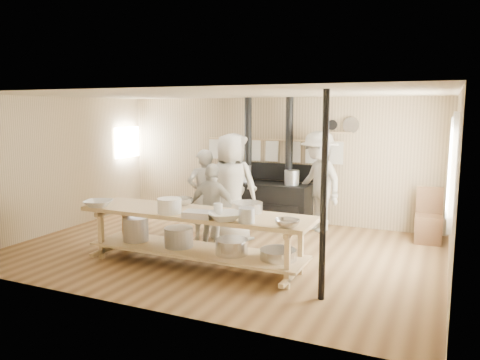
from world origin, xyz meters
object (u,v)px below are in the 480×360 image
object	(u,v)px
chair	(428,226)
roasting_pan	(198,214)
stove	(267,198)
cook_right	(213,209)
cook_far_left	(204,195)
cook_by_window	(318,181)
prep_table	(195,233)
cook_left	(235,186)
cook_center	(230,188)

from	to	relation	value
chair	roasting_pan	size ratio (longest dim) A/B	2.41
stove	chair	size ratio (longest dim) A/B	2.66
stove	cook_right	bearing A→B (deg)	-91.37
cook_far_left	chair	bearing A→B (deg)	156.48
cook_far_left	roasting_pan	bearing A→B (deg)	71.57
cook_by_window	chair	world-z (taller)	cook_by_window
cook_right	roasting_pan	bearing A→B (deg)	108.73
prep_table	cook_by_window	xyz separation A→B (m)	(1.13, 2.85, 0.45)
stove	cook_left	size ratio (longest dim) A/B	1.34
cook_far_left	cook_left	bearing A→B (deg)	169.17
stove	cook_right	distance (m)	2.34
cook_center	chair	distance (m)	3.61
cook_far_left	roasting_pan	xyz separation A→B (m)	(0.84, -1.71, 0.07)
cook_by_window	chair	distance (m)	2.14
chair	cook_right	bearing A→B (deg)	-148.94
cook_left	cook_center	world-z (taller)	cook_center
chair	cook_by_window	bearing A→B (deg)	176.87
cook_center	cook_right	distance (m)	0.76
cook_left	roasting_pan	bearing A→B (deg)	129.10
cook_right	stove	bearing A→B (deg)	-88.76
cook_left	cook_center	distance (m)	0.30
stove	cook_left	xyz separation A→B (m)	(-0.12, -1.31, 0.45)
prep_table	cook_far_left	world-z (taller)	cook_far_left
prep_table	roasting_pan	size ratio (longest dim) A/B	8.86
prep_table	chair	world-z (taller)	chair
cook_by_window	stove	bearing A→B (deg)	-147.95
cook_center	roasting_pan	size ratio (longest dim) A/B	4.78
cook_far_left	cook_left	world-z (taller)	cook_left
cook_left	cook_by_window	world-z (taller)	cook_by_window
stove	cook_right	world-z (taller)	stove
prep_table	cook_left	xyz separation A→B (m)	(-0.12, 1.71, 0.45)
cook_far_left	cook_by_window	size ratio (longest dim) A/B	0.85
cook_by_window	chair	xyz separation A→B (m)	(2.02, -0.02, -0.69)
prep_table	roasting_pan	bearing A→B (deg)	-53.91
roasting_pan	cook_far_left	bearing A→B (deg)	116.20
prep_table	cook_far_left	distance (m)	1.54
cook_far_left	chair	world-z (taller)	cook_far_left
cook_left	cook_by_window	distance (m)	1.69
cook_far_left	cook_center	world-z (taller)	cook_center
cook_right	roasting_pan	size ratio (longest dim) A/B	3.68
cook_left	prep_table	bearing A→B (deg)	123.08
cook_by_window	roasting_pan	world-z (taller)	cook_by_window
prep_table	cook_center	bearing A→B (deg)	93.44
stove	cook_center	bearing A→B (deg)	-93.10
stove	cook_left	world-z (taller)	stove
prep_table	roasting_pan	world-z (taller)	roasting_pan
cook_left	cook_right	distance (m)	1.04
cook_left	cook_right	world-z (taller)	cook_left
cook_center	roasting_pan	distance (m)	1.77
roasting_pan	chair	bearing A→B (deg)	47.33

